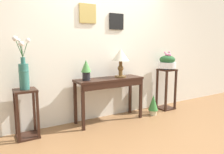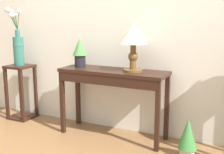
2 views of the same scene
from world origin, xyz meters
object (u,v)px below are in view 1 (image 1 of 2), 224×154
table_lamp (121,57)px  flower_vase_tall_left (24,71)px  pedestal_stand_left (26,114)px  planter_bowl_wide_right (167,62)px  potted_plant_floor (153,104)px  pedestal_stand_right (166,89)px  console_table (110,85)px  potted_plant_on_console (86,69)px

table_lamp → flower_vase_tall_left: 1.59m
table_lamp → pedestal_stand_left: size_ratio=0.70×
pedestal_stand_left → planter_bowl_wide_right: (2.70, -0.03, 0.62)m
potted_plant_floor → pedestal_stand_right: bearing=18.8°
pedestal_stand_left → pedestal_stand_right: (2.70, -0.03, 0.06)m
pedestal_stand_left → flower_vase_tall_left: bearing=-118.6°
pedestal_stand_left → console_table: bearing=-2.1°
potted_plant_on_console → planter_bowl_wide_right: planter_bowl_wide_right is taller
potted_plant_on_console → flower_vase_tall_left: size_ratio=0.45×
table_lamp → planter_bowl_wide_right: table_lamp is taller
console_table → potted_plant_on_console: bearing=175.7°
console_table → pedestal_stand_right: pedestal_stand_right is taller
console_table → table_lamp: (0.23, 0.02, 0.46)m
console_table → flower_vase_tall_left: bearing=178.1°
flower_vase_tall_left → potted_plant_on_console: bearing=-0.8°
console_table → pedestal_stand_left: bearing=177.9°
pedestal_stand_left → flower_vase_tall_left: flower_vase_tall_left is taller
planter_bowl_wide_right → console_table: bearing=-179.1°
console_table → pedestal_stand_right: size_ratio=1.43×
pedestal_stand_left → potted_plant_floor: pedestal_stand_left is taller
pedestal_stand_left → flower_vase_tall_left: (-0.00, -0.00, 0.61)m
console_table → potted_plant_floor: (0.86, -0.15, -0.43)m
pedestal_stand_left → planter_bowl_wide_right: 2.77m
planter_bowl_wide_right → pedestal_stand_right: bearing=94.3°
pedestal_stand_left → potted_plant_on_console: bearing=-1.1°
table_lamp → potted_plant_on_console: table_lamp is taller
potted_plant_on_console → flower_vase_tall_left: flower_vase_tall_left is taller
table_lamp → pedestal_stand_left: (-1.58, 0.03, -0.75)m
pedestal_stand_right → console_table: bearing=-179.1°
table_lamp → potted_plant_on_console: 0.67m
planter_bowl_wide_right → table_lamp: bearing=179.9°
potted_plant_on_console → pedestal_stand_left: size_ratio=0.46×
console_table → table_lamp: 0.52m
console_table → pedestal_stand_left: size_ratio=1.68×
console_table → pedestal_stand_left: (-1.35, 0.05, -0.29)m
planter_bowl_wide_right → flower_vase_tall_left: bearing=179.5°
table_lamp → pedestal_stand_right: bearing=-0.1°
console_table → planter_bowl_wide_right: size_ratio=3.29×
console_table → flower_vase_tall_left: flower_vase_tall_left is taller
table_lamp → potted_plant_floor: bearing=-15.0°
flower_vase_tall_left → pedestal_stand_right: (2.70, -0.02, -0.55)m
console_table → potted_plant_on_console: (-0.42, 0.03, 0.30)m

